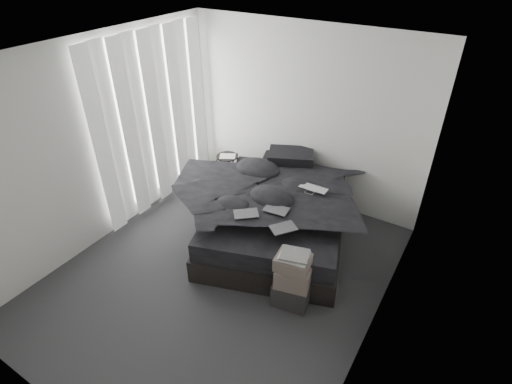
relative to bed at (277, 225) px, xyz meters
The scene contains 25 objects.
floor 1.05m from the bed, 101.36° to the right, with size 3.60×4.20×0.01m, color #303033.
ceiling 2.66m from the bed, 101.36° to the right, with size 3.60×4.20×0.01m, color white.
wall_back 1.59m from the bed, 100.74° to the left, with size 3.60×0.01×2.60m, color silver.
wall_front 3.33m from the bed, 93.76° to the right, with size 3.60×0.01×2.60m, color silver.
wall_left 2.52m from the bed, 153.03° to the right, with size 0.01×4.20×2.60m, color silver.
wall_right 2.21m from the bed, 32.60° to the right, with size 0.01×4.20×2.60m, color silver.
window_left 2.32m from the bed, behind, with size 0.02×2.00×2.30m, color white.
curtain_left 2.24m from the bed, behind, with size 0.06×2.12×2.48m, color white.
bed is the anchor object (origin of this frame).
mattress 0.28m from the bed, ahead, with size 1.66×2.21×0.24m, color black.
duvet 0.53m from the bed, 71.55° to the right, with size 1.68×1.94×0.26m, color black.
pillow_lower 1.00m from the bed, 112.03° to the left, with size 0.68×0.46×0.15m, color black.
pillow_upper 1.06m from the bed, 106.98° to the left, with size 0.64×0.44×0.14m, color black.
laptop 0.80m from the bed, 25.95° to the left, with size 0.36×0.23×0.03m, color silver.
comic_a 0.94m from the bed, 95.99° to the right, with size 0.29×0.19×0.01m, color black.
comic_b 0.81m from the bed, 64.42° to the right, with size 0.29×0.19×0.01m, color black.
comic_c 1.05m from the bed, 57.13° to the right, with size 0.29×0.19×0.01m, color black.
side_stand 1.36m from the bed, 154.71° to the left, with size 0.33×0.33×0.62m, color black.
papers 1.42m from the bed, 154.71° to the left, with size 0.24×0.18×0.01m, color white.
floor_books 1.46m from the bed, behind, with size 0.13×0.18×0.13m, color black.
box_lower 1.21m from the bed, 53.20° to the right, with size 0.40×0.31×0.29m, color black.
box_mid 1.25m from the bed, 53.02° to the right, with size 0.37×0.29×0.22m, color #61554D.
box_upper 1.28m from the bed, 53.56° to the right, with size 0.35×0.28×0.16m, color #61554D.
art_book_white 1.32m from the bed, 53.20° to the right, with size 0.30×0.24×0.03m, color silver.
art_book_snake 1.34m from the bed, 53.02° to the right, with size 0.29×0.23×0.03m, color silver.
Camera 1 is at (2.23, -2.81, 3.52)m, focal length 28.00 mm.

